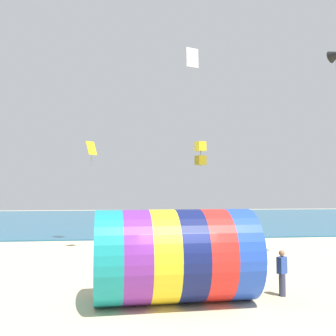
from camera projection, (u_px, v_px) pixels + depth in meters
ground_plane at (176, 307)px, 12.34m from camera, size 120.00×120.00×0.00m
sea at (139, 219)px, 48.72m from camera, size 120.00×40.00×0.10m
giant_inflatable_tube at (175, 255)px, 13.04m from camera, size 5.67×3.47×3.18m
kite_handler at (282, 273)px, 13.67m from camera, size 0.42×0.37×1.66m
kite_white_diamond at (192, 58)px, 26.11m from camera, size 0.91×0.38×2.30m
kite_yellow_diamond at (91, 149)px, 24.30m from camera, size 0.74×0.72×1.59m
kite_yellow_box at (200, 153)px, 25.58m from camera, size 0.77×0.77×1.70m
kite_black_delta at (336, 55)px, 20.95m from camera, size 1.01×1.05×1.37m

